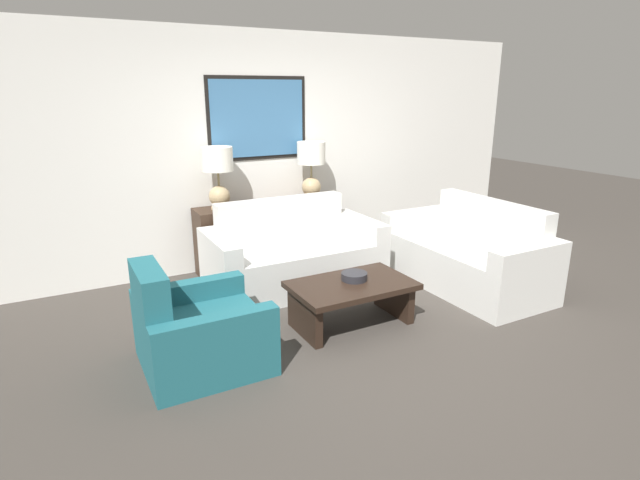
# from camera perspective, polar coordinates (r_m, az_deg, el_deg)

# --- Properties ---
(ground_plane) EXTENTS (20.00, 20.00, 0.00)m
(ground_plane) POSITION_cam_1_polar(r_m,az_deg,el_deg) (4.31, 5.02, -11.08)
(ground_plane) COLOR #3D3833
(back_wall) EXTENTS (7.49, 0.12, 2.65)m
(back_wall) POSITION_cam_1_polar(r_m,az_deg,el_deg) (5.90, -7.19, 10.07)
(back_wall) COLOR silver
(back_wall) RESTS_ON ground_plane
(console_table) EXTENTS (1.67, 0.39, 0.76)m
(console_table) POSITION_cam_1_polar(r_m,az_deg,el_deg) (5.84, -5.86, 0.53)
(console_table) COLOR #332319
(console_table) RESTS_ON ground_plane
(table_lamp_left) EXTENTS (0.33, 0.33, 0.67)m
(table_lamp_left) POSITION_cam_1_polar(r_m,az_deg,el_deg) (5.49, -11.58, 7.71)
(table_lamp_left) COLOR tan
(table_lamp_left) RESTS_ON console_table
(table_lamp_right) EXTENTS (0.33, 0.33, 0.67)m
(table_lamp_right) POSITION_cam_1_polar(r_m,az_deg,el_deg) (5.91, -1.01, 8.67)
(table_lamp_right) COLOR tan
(table_lamp_right) RESTS_ON console_table
(couch_by_back_wall) EXTENTS (1.80, 0.90, 0.89)m
(couch_by_back_wall) POSITION_cam_1_polar(r_m,az_deg,el_deg) (5.29, -3.07, -2.02)
(couch_by_back_wall) COLOR silver
(couch_by_back_wall) RESTS_ON ground_plane
(couch_by_side) EXTENTS (0.90, 1.80, 0.89)m
(couch_by_side) POSITION_cam_1_polar(r_m,az_deg,el_deg) (5.53, 16.44, -1.86)
(couch_by_side) COLOR silver
(couch_by_side) RESTS_ON ground_plane
(coffee_table) EXTENTS (1.06, 0.66, 0.40)m
(coffee_table) POSITION_cam_1_polar(r_m,az_deg,el_deg) (4.42, 3.62, -6.19)
(coffee_table) COLOR black
(coffee_table) RESTS_ON ground_plane
(decorative_bowl) EXTENTS (0.23, 0.23, 0.07)m
(decorative_bowl) POSITION_cam_1_polar(r_m,az_deg,el_deg) (4.43, 3.94, -4.15)
(decorative_bowl) COLOR #232328
(decorative_bowl) RESTS_ON coffee_table
(armchair_near_back_wall) EXTENTS (0.88, 0.86, 0.84)m
(armchair_near_back_wall) POSITION_cam_1_polar(r_m,az_deg,el_deg) (3.89, -13.82, -10.22)
(armchair_near_back_wall) COLOR #1E5B66
(armchair_near_back_wall) RESTS_ON ground_plane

